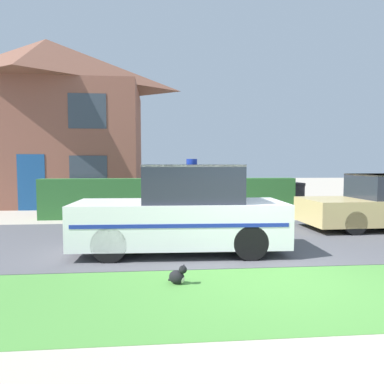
{
  "coord_description": "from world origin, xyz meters",
  "views": [
    {
      "loc": [
        -1.9,
        -5.28,
        1.74
      ],
      "look_at": [
        -1.0,
        3.84,
        1.05
      ],
      "focal_mm": 35.0,
      "sensor_mm": 36.0,
      "label": 1
    }
  ],
  "objects": [
    {
      "name": "police_car",
      "position": [
        -1.37,
        1.96,
        0.79
      ],
      "size": [
        4.1,
        1.74,
        1.82
      ],
      "rotation": [
        0.0,
        0.0,
        3.1
      ],
      "color": "black",
      "rests_on": "road_strip"
    },
    {
      "name": "ground_plane",
      "position": [
        0.0,
        0.0,
        0.0
      ],
      "size": [
        80.0,
        80.0,
        0.0
      ],
      "primitive_type": "plane",
      "color": "#A89E8E"
    },
    {
      "name": "road_strip",
      "position": [
        0.0,
        3.21,
        0.01
      ],
      "size": [
        28.0,
        5.02,
        0.01
      ],
      "primitive_type": "cube",
      "color": "#4C4C51",
      "rests_on": "ground"
    },
    {
      "name": "house_left",
      "position": [
        -6.59,
        11.89,
        3.64
      ],
      "size": [
        8.31,
        5.74,
        7.14
      ],
      "color": "brown",
      "rests_on": "ground"
    },
    {
      "name": "wheelie_bin",
      "position": [
        2.85,
        7.21,
        0.55
      ],
      "size": [
        0.58,
        0.71,
        1.1
      ],
      "rotation": [
        0.0,
        0.0,
        0.04
      ],
      "color": "black",
      "rests_on": "ground"
    },
    {
      "name": "cat",
      "position": [
        -1.58,
        0.01,
        0.12
      ],
      "size": [
        0.29,
        0.31,
        0.3
      ],
      "rotation": [
        0.0,
        0.0,
        5.77
      ],
      "color": "black",
      "rests_on": "ground"
    },
    {
      "name": "garden_hedge",
      "position": [
        -1.44,
        6.79,
        0.64
      ],
      "size": [
        8.19,
        0.54,
        1.27
      ],
      "primitive_type": "cube",
      "color": "#2D662D",
      "rests_on": "ground"
    },
    {
      "name": "lawn_verge",
      "position": [
        0.0,
        -0.54,
        0.0
      ],
      "size": [
        28.0,
        2.48,
        0.01
      ],
      "primitive_type": "cube",
      "color": "#478438",
      "rests_on": "ground"
    }
  ]
}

